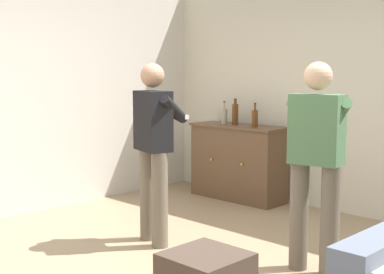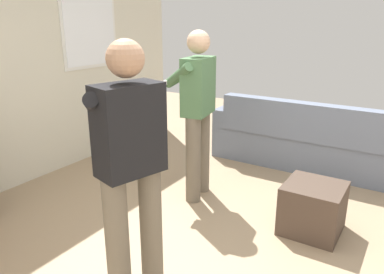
{
  "view_description": "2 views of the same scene",
  "coord_description": "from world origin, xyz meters",
  "views": [
    {
      "loc": [
        2.92,
        -2.86,
        1.6
      ],
      "look_at": [
        -0.27,
        0.4,
        1.04
      ],
      "focal_mm": 50.0,
      "sensor_mm": 36.0,
      "label": 1
    },
    {
      "loc": [
        -2.35,
        -1.06,
        1.79
      ],
      "look_at": [
        -0.24,
        0.26,
        0.99
      ],
      "focal_mm": 35.0,
      "sensor_mm": 36.0,
      "label": 2
    }
  ],
  "objects": [
    {
      "name": "person_standing_left",
      "position": [
        -0.75,
        0.38,
        0.94
      ],
      "size": [
        0.54,
        0.52,
        1.68
      ],
      "color": "#6B6051",
      "rests_on": "ground"
    },
    {
      "name": "bottle_liquor_amber",
      "position": [
        -1.4,
        2.32,
        1.08
      ],
      "size": [
        0.08,
        0.08,
        0.33
      ],
      "color": "#593314",
      "rests_on": "sideboard_cabinet"
    },
    {
      "name": "sideboard_cabinet",
      "position": [
        -1.33,
        2.3,
        0.47
      ],
      "size": [
        1.27,
        0.49,
        0.94
      ],
      "color": "brown",
      "rests_on": "ground"
    },
    {
      "name": "person_standing_right",
      "position": [
        0.71,
        0.8,
        0.94
      ],
      "size": [
        0.55,
        0.5,
        1.68
      ],
      "color": "#6B6051",
      "rests_on": "ground"
    },
    {
      "name": "bottle_wine_green",
      "position": [
        -1.54,
        2.27,
        1.04
      ],
      "size": [
        0.08,
        0.08,
        0.29
      ],
      "color": "gray",
      "rests_on": "sideboard_cabinet"
    },
    {
      "name": "wall_back_with_window",
      "position": [
        0.03,
        2.66,
        1.41
      ],
      "size": [
        5.2,
        0.15,
        2.8
      ],
      "color": "beige",
      "rests_on": "ground"
    },
    {
      "name": "bottle_spirits_clear",
      "position": [
        -1.03,
        2.24,
        1.05
      ],
      "size": [
        0.07,
        0.07,
        0.29
      ],
      "color": "#593314",
      "rests_on": "sideboard_cabinet"
    },
    {
      "name": "ground",
      "position": [
        0.0,
        0.0,
        0.0
      ],
      "size": [
        10.4,
        10.4,
        0.0
      ],
      "primitive_type": "plane",
      "color": "#9E8466"
    },
    {
      "name": "wall_side_left",
      "position": [
        -2.66,
        0.0,
        1.4
      ],
      "size": [
        0.12,
        5.2,
        2.8
      ],
      "primitive_type": "cube",
      "color": "silver",
      "rests_on": "ground"
    }
  ]
}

